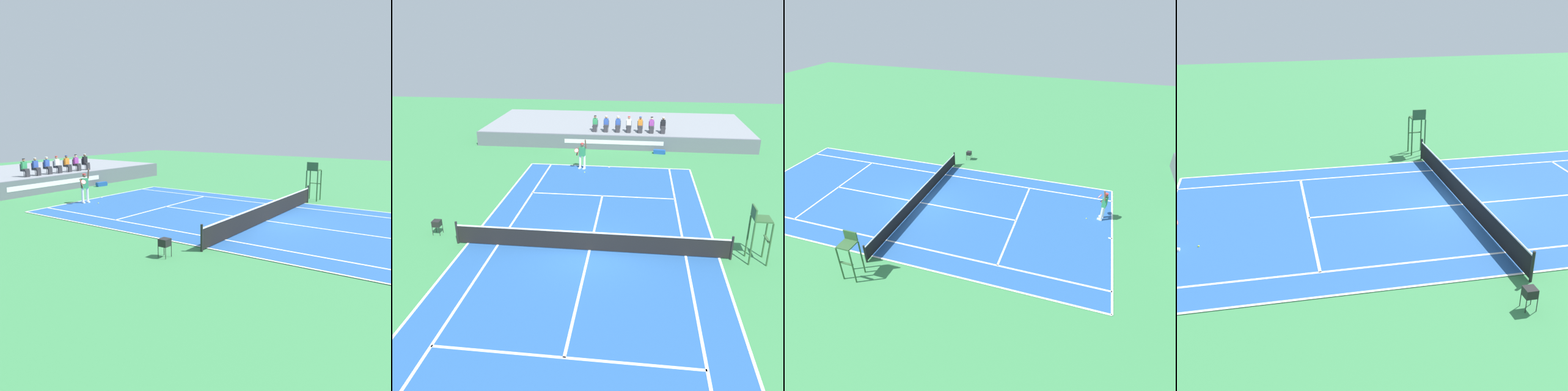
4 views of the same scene
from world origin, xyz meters
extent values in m
plane|color=#387F47|center=(0.00, 0.00, 0.00)|extent=(80.00, 80.00, 0.00)
cube|color=#235193|center=(0.00, 0.00, 0.01)|extent=(10.98, 23.78, 0.02)
cube|color=white|center=(0.00, 11.89, 0.02)|extent=(10.98, 0.10, 0.01)
cube|color=white|center=(-5.49, 0.00, 0.02)|extent=(0.10, 23.78, 0.01)
cube|color=white|center=(5.49, 0.00, 0.02)|extent=(0.10, 23.78, 0.01)
cube|color=white|center=(-4.11, 0.00, 0.02)|extent=(0.10, 23.78, 0.01)
cube|color=white|center=(4.11, 0.00, 0.02)|extent=(0.10, 23.78, 0.01)
cube|color=white|center=(0.00, 6.40, 0.02)|extent=(8.22, 0.10, 0.01)
cube|color=white|center=(0.00, 0.00, 0.02)|extent=(0.10, 12.80, 0.01)
cube|color=white|center=(0.00, 11.79, 0.02)|extent=(0.10, 0.20, 0.01)
cylinder|color=black|center=(-5.94, 0.00, 0.54)|extent=(0.10, 0.10, 1.07)
cylinder|color=black|center=(5.94, 0.00, 0.54)|extent=(0.10, 0.10, 1.07)
cube|color=black|center=(0.00, 0.00, 0.48)|extent=(11.78, 0.02, 0.84)
cube|color=white|center=(0.00, 0.00, 0.90)|extent=(11.78, 0.03, 0.06)
cube|color=#565B66|center=(0.00, 16.33, 0.57)|extent=(22.21, 0.24, 1.14)
cube|color=silver|center=(0.00, 16.20, 0.63)|extent=(7.77, 0.01, 0.32)
cube|color=gray|center=(0.00, 21.39, 0.57)|extent=(22.21, 9.89, 1.14)
cube|color=#474C56|center=(-1.60, 17.62, 1.55)|extent=(0.44, 0.44, 0.06)
cube|color=#474C56|center=(-1.60, 17.82, 1.80)|extent=(0.44, 0.06, 0.44)
cylinder|color=#4C4C51|center=(-1.42, 17.47, 1.33)|extent=(0.04, 0.04, 0.38)
cylinder|color=#4C4C51|center=(-1.77, 17.47, 1.33)|extent=(0.04, 0.04, 0.38)
cube|color=#2D2D33|center=(-1.60, 17.52, 1.63)|extent=(0.34, 0.44, 0.16)
cube|color=#2D2D33|center=(-1.60, 17.32, 1.36)|extent=(0.30, 0.14, 0.44)
cube|color=#2D8C51|center=(-1.60, 17.68, 1.92)|extent=(0.36, 0.22, 0.52)
sphere|color=#A37556|center=(-1.60, 17.68, 2.29)|extent=(0.20, 0.20, 0.20)
cylinder|color=black|center=(-1.60, 17.68, 2.38)|extent=(0.19, 0.19, 0.05)
cube|color=#474C56|center=(-0.70, 17.62, 1.55)|extent=(0.44, 0.44, 0.06)
cube|color=#474C56|center=(-0.70, 17.82, 1.80)|extent=(0.44, 0.06, 0.44)
cylinder|color=#4C4C51|center=(-0.53, 17.47, 1.33)|extent=(0.04, 0.04, 0.38)
cylinder|color=#4C4C51|center=(-0.88, 17.47, 1.33)|extent=(0.04, 0.04, 0.38)
cube|color=#2D2D33|center=(-0.70, 17.52, 1.63)|extent=(0.34, 0.44, 0.16)
cube|color=#2D2D33|center=(-0.70, 17.32, 1.36)|extent=(0.30, 0.14, 0.44)
cube|color=#2D4CA8|center=(-0.70, 17.68, 1.92)|extent=(0.36, 0.22, 0.52)
sphere|color=#A37556|center=(-0.70, 17.68, 2.29)|extent=(0.20, 0.20, 0.20)
cylinder|color=white|center=(-0.70, 17.68, 2.38)|extent=(0.19, 0.19, 0.05)
cube|color=#474C56|center=(0.25, 17.62, 1.55)|extent=(0.44, 0.44, 0.06)
cube|color=#474C56|center=(0.25, 17.82, 1.80)|extent=(0.44, 0.06, 0.44)
cylinder|color=#4C4C51|center=(0.43, 17.47, 1.33)|extent=(0.04, 0.04, 0.38)
cylinder|color=#4C4C51|center=(0.08, 17.47, 1.33)|extent=(0.04, 0.04, 0.38)
cube|color=#2D2D33|center=(0.25, 17.52, 1.63)|extent=(0.34, 0.44, 0.16)
cube|color=#2D2D33|center=(0.25, 17.32, 1.36)|extent=(0.30, 0.14, 0.44)
cube|color=#2D4CA8|center=(0.25, 17.68, 1.92)|extent=(0.36, 0.22, 0.52)
sphere|color=tan|center=(0.25, 17.68, 2.29)|extent=(0.20, 0.20, 0.20)
cylinder|color=white|center=(0.25, 17.68, 2.38)|extent=(0.19, 0.19, 0.05)
cube|color=#474C56|center=(1.13, 17.62, 1.55)|extent=(0.44, 0.44, 0.06)
cube|color=#474C56|center=(1.13, 17.82, 1.80)|extent=(0.44, 0.06, 0.44)
cylinder|color=#4C4C51|center=(1.30, 17.47, 1.33)|extent=(0.04, 0.04, 0.38)
cylinder|color=#4C4C51|center=(0.95, 17.47, 1.33)|extent=(0.04, 0.04, 0.38)
cube|color=#2D2D33|center=(1.13, 17.52, 1.63)|extent=(0.34, 0.44, 0.16)
cube|color=#2D2D33|center=(1.13, 17.32, 1.36)|extent=(0.30, 0.14, 0.44)
cube|color=white|center=(1.13, 17.68, 1.92)|extent=(0.36, 0.22, 0.52)
sphere|color=#A37556|center=(1.13, 17.68, 2.29)|extent=(0.20, 0.20, 0.20)
cylinder|color=red|center=(1.13, 17.68, 2.38)|extent=(0.19, 0.19, 0.05)
cube|color=#474C56|center=(2.04, 17.62, 1.55)|extent=(0.44, 0.44, 0.06)
cube|color=#474C56|center=(2.04, 17.82, 1.80)|extent=(0.44, 0.06, 0.44)
cylinder|color=#4C4C51|center=(2.21, 17.47, 1.33)|extent=(0.04, 0.04, 0.38)
cylinder|color=#4C4C51|center=(1.86, 17.47, 1.33)|extent=(0.04, 0.04, 0.38)
cube|color=#2D2D33|center=(2.04, 17.52, 1.63)|extent=(0.34, 0.44, 0.16)
cube|color=#2D2D33|center=(2.04, 17.32, 1.36)|extent=(0.30, 0.14, 0.44)
cube|color=orange|center=(2.04, 17.68, 1.92)|extent=(0.36, 0.22, 0.52)
sphere|color=brown|center=(2.04, 17.68, 2.29)|extent=(0.20, 0.20, 0.20)
cylinder|color=#2D4CA8|center=(2.04, 17.68, 2.38)|extent=(0.19, 0.19, 0.05)
cube|color=#474C56|center=(2.94, 17.62, 1.55)|extent=(0.44, 0.44, 0.06)
cube|color=#474C56|center=(2.94, 17.82, 1.80)|extent=(0.44, 0.06, 0.44)
cylinder|color=#4C4C51|center=(3.11, 17.47, 1.33)|extent=(0.04, 0.04, 0.38)
cylinder|color=#4C4C51|center=(2.76, 17.47, 1.33)|extent=(0.04, 0.04, 0.38)
cube|color=#2D2D33|center=(2.94, 17.52, 1.63)|extent=(0.34, 0.44, 0.16)
cube|color=#2D2D33|center=(2.94, 17.32, 1.36)|extent=(0.30, 0.14, 0.44)
cube|color=purple|center=(2.94, 17.68, 1.92)|extent=(0.36, 0.22, 0.52)
sphere|color=beige|center=(2.94, 17.68, 2.29)|extent=(0.20, 0.20, 0.20)
cylinder|color=black|center=(2.94, 17.68, 2.38)|extent=(0.19, 0.19, 0.05)
cube|color=#474C56|center=(3.84, 17.62, 1.55)|extent=(0.44, 0.44, 0.06)
cube|color=#474C56|center=(3.84, 17.82, 1.80)|extent=(0.44, 0.06, 0.44)
cylinder|color=#4C4C51|center=(4.02, 17.47, 1.33)|extent=(0.04, 0.04, 0.38)
cylinder|color=#4C4C51|center=(3.67, 17.47, 1.33)|extent=(0.04, 0.04, 0.38)
cube|color=#2D2D33|center=(3.84, 17.52, 1.63)|extent=(0.34, 0.44, 0.16)
cube|color=#2D2D33|center=(3.84, 17.32, 1.36)|extent=(0.30, 0.14, 0.44)
cube|color=black|center=(3.84, 17.68, 1.92)|extent=(0.36, 0.22, 0.52)
sphere|color=brown|center=(3.84, 17.68, 2.29)|extent=(0.20, 0.20, 0.20)
cylinder|color=white|center=(3.84, 17.68, 2.38)|extent=(0.19, 0.19, 0.05)
cylinder|color=white|center=(-1.65, 11.22, 0.46)|extent=(0.15, 0.15, 0.92)
cylinder|color=white|center=(-1.96, 11.30, 0.46)|extent=(0.15, 0.15, 0.92)
cube|color=white|center=(-1.67, 11.16, 0.05)|extent=(0.19, 0.30, 0.10)
cube|color=white|center=(-1.98, 11.24, 0.05)|extent=(0.19, 0.30, 0.10)
cube|color=#2D8C51|center=(-1.81, 11.26, 1.22)|extent=(0.45, 0.33, 0.60)
sphere|color=brown|center=(-1.81, 11.26, 1.69)|extent=(0.22, 0.22, 0.22)
cylinder|color=red|center=(-1.81, 11.26, 1.78)|extent=(0.21, 0.21, 0.06)
cylinder|color=brown|center=(-1.56, 11.16, 1.78)|extent=(0.14, 0.23, 0.61)
cylinder|color=brown|center=(-2.09, 11.22, 1.24)|extent=(0.17, 0.34, 0.56)
cylinder|color=black|center=(-2.15, 11.12, 1.11)|extent=(0.08, 0.19, 0.25)
torus|color=red|center=(-2.15, 10.94, 1.37)|extent=(0.34, 0.26, 0.26)
cylinder|color=silver|center=(-2.15, 10.94, 1.37)|extent=(0.30, 0.22, 0.22)
sphere|color=#D1E533|center=(-1.54, 10.41, 0.03)|extent=(0.07, 0.07, 0.07)
cylinder|color=#2D562D|center=(7.30, 0.35, 0.95)|extent=(0.07, 0.07, 1.90)
cylinder|color=#2D562D|center=(7.30, -0.35, 0.95)|extent=(0.07, 0.07, 1.90)
cylinder|color=#2D562D|center=(6.60, 0.35, 0.95)|extent=(0.07, 0.07, 1.90)
cylinder|color=#2D562D|center=(6.60, -0.35, 0.95)|extent=(0.07, 0.07, 1.90)
cube|color=#2D562D|center=(6.95, 0.00, 1.93)|extent=(0.70, 0.70, 0.06)
cube|color=#2D562D|center=(6.60, 0.00, 2.20)|extent=(0.06, 0.70, 0.48)
cube|color=#2D562D|center=(7.26, 0.00, 1.04)|extent=(0.10, 0.70, 0.04)
cube|color=#194799|center=(3.58, 15.57, 0.16)|extent=(0.88, 0.43, 0.32)
cylinder|color=#194799|center=(3.16, 15.63, 0.16)|extent=(0.10, 0.33, 0.32)
cylinder|color=#194799|center=(3.99, 15.51, 0.16)|extent=(0.10, 0.33, 0.32)
cube|color=black|center=(-7.24, 0.75, 0.56)|extent=(0.36, 0.36, 0.28)
cylinder|color=black|center=(-7.41, 0.58, 0.21)|extent=(0.02, 0.02, 0.42)
cylinder|color=black|center=(-7.07, 0.58, 0.21)|extent=(0.02, 0.02, 0.42)
cylinder|color=black|center=(-7.41, 0.92, 0.21)|extent=(0.02, 0.02, 0.42)
cylinder|color=black|center=(-7.07, 0.92, 0.21)|extent=(0.02, 0.02, 0.42)
ellipsoid|color=#D1E533|center=(-7.24, 0.75, 0.64)|extent=(0.30, 0.30, 0.12)
camera|label=1|loc=(-18.55, -8.27, 4.82)|focal=37.86mm
camera|label=2|loc=(1.84, -15.88, 9.04)|focal=38.55mm
camera|label=3|loc=(16.48, 9.61, 11.89)|focal=31.15mm
camera|label=4|loc=(-18.43, 7.64, 8.88)|focal=47.41mm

